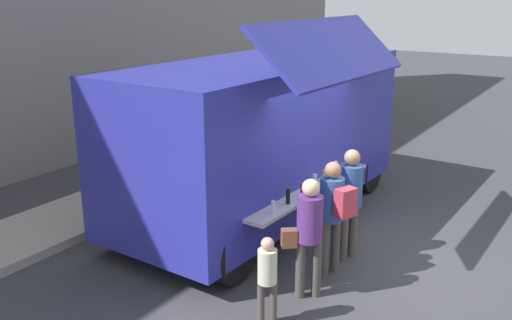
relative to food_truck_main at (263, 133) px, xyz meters
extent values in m
plane|color=#38383D|center=(-0.42, -2.30, -1.52)|extent=(60.00, 60.00, 0.00)
cube|color=#2B2E9B|center=(0.00, 0.02, 0.01)|extent=(5.98, 2.56, 2.47)
cube|color=#2B2E9B|center=(-0.64, -1.57, 1.58)|extent=(3.28, 0.96, 0.81)
cube|color=black|center=(-0.63, -1.09, 0.31)|extent=(3.09, 0.19, 1.11)
cube|color=#B7B7BC|center=(-0.63, -1.31, -0.60)|extent=(3.26, 0.44, 0.05)
cylinder|color=silver|center=(-1.83, -1.33, -0.48)|extent=(0.06, 0.06, 0.18)
cylinder|color=black|center=(-1.41, -1.32, -0.46)|extent=(0.06, 0.06, 0.22)
cylinder|color=red|center=(-1.02, -1.35, -0.47)|extent=(0.07, 0.07, 0.21)
cylinder|color=silver|center=(-0.65, -1.36, -0.45)|extent=(0.07, 0.07, 0.24)
cylinder|color=yellow|center=(-0.22, -1.32, -0.48)|extent=(0.07, 0.07, 0.19)
cylinder|color=silver|center=(0.15, -1.33, -0.45)|extent=(0.07, 0.07, 0.25)
cylinder|color=red|center=(0.55, -1.37, -0.48)|extent=(0.06, 0.06, 0.19)
cube|color=black|center=(2.90, -0.06, 0.46)|extent=(0.14, 2.03, 1.09)
cylinder|color=black|center=(2.28, 1.00, -1.07)|extent=(0.90, 0.28, 0.90)
cylinder|color=black|center=(2.22, -1.09, -1.07)|extent=(0.90, 0.28, 0.90)
cylinder|color=black|center=(-2.23, 1.13, -1.07)|extent=(0.90, 0.28, 0.90)
cylinder|color=black|center=(-2.29, -0.95, -1.07)|extent=(0.90, 0.28, 0.90)
cylinder|color=#2B6036|center=(4.13, 2.32, -1.06)|extent=(0.60, 0.60, 0.93)
cylinder|color=#504741|center=(-0.83, -1.96, -1.10)|extent=(0.13, 0.13, 0.84)
cylinder|color=#504741|center=(-0.61, -2.01, -1.10)|extent=(0.13, 0.13, 0.84)
cylinder|color=#2C4B88|center=(-0.72, -1.99, -0.37)|extent=(0.35, 0.35, 0.63)
sphere|color=#9D7055|center=(-0.72, -1.99, 0.06)|extent=(0.23, 0.23, 0.23)
cube|color=brown|center=(-0.99, -1.92, -0.64)|extent=(0.23, 0.18, 0.24)
cylinder|color=#49443F|center=(-1.42, -1.93, -1.11)|extent=(0.13, 0.13, 0.82)
cylinder|color=#49443F|center=(-1.22, -2.00, -1.11)|extent=(0.13, 0.13, 0.82)
cylinder|color=#304E91|center=(-1.32, -1.97, -0.39)|extent=(0.34, 0.34, 0.62)
sphere|color=#A17050|center=(-1.32, -1.97, 0.03)|extent=(0.23, 0.23, 0.23)
cube|color=#B83644|center=(-1.41, -2.21, -0.36)|extent=(0.32, 0.26, 0.40)
cylinder|color=#49443E|center=(-2.13, -1.94, -1.12)|extent=(0.13, 0.13, 0.81)
cylinder|color=#49443E|center=(-1.99, -2.10, -1.12)|extent=(0.13, 0.13, 0.81)
cylinder|color=#592D77|center=(-2.06, -2.02, -0.41)|extent=(0.33, 0.33, 0.61)
sphere|color=beige|center=(-2.06, -2.02, 0.01)|extent=(0.23, 0.23, 0.23)
cube|color=brown|center=(-2.23, -1.82, -0.67)|extent=(0.23, 0.24, 0.24)
cylinder|color=#4F4441|center=(-2.95, -1.85, -1.24)|extent=(0.09, 0.09, 0.56)
cylinder|color=#4F4441|center=(-2.86, -1.97, -1.24)|extent=(0.09, 0.09, 0.56)
cylinder|color=beige|center=(-2.91, -1.91, -0.75)|extent=(0.23, 0.23, 0.42)
sphere|color=#D5A38A|center=(-2.91, -1.91, -0.46)|extent=(0.16, 0.16, 0.16)
camera|label=1|loc=(-7.98, -5.06, 2.38)|focal=39.38mm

